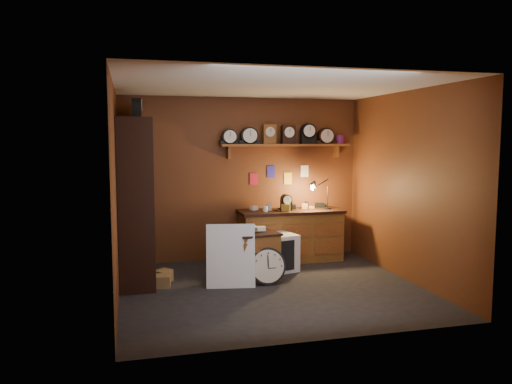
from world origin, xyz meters
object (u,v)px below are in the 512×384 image
object	(u,v)px
shelving_unit	(133,193)
workbench	(291,232)
big_round_clock	(267,266)
low_cabinet	(256,254)

from	to	relation	value
shelving_unit	workbench	distance (m)	2.70
big_round_clock	shelving_unit	bearing A→B (deg)	157.15
shelving_unit	workbench	xyz separation A→B (m)	(2.54, 0.49, -0.78)
low_cabinet	workbench	bearing A→B (deg)	39.11
workbench	shelving_unit	bearing A→B (deg)	-168.97
low_cabinet	big_round_clock	size ratio (longest dim) A/B	1.50
low_cabinet	shelving_unit	bearing A→B (deg)	153.48
big_round_clock	low_cabinet	bearing A→B (deg)	109.68
workbench	low_cabinet	world-z (taller)	workbench
low_cabinet	big_round_clock	distance (m)	0.31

